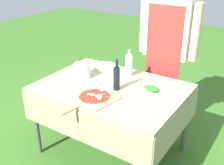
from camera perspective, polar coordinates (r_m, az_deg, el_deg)
ground_plane at (r=2.98m, az=-0.12°, el=-13.68°), size 12.00×12.00×0.00m
prep_table at (r=2.61m, az=-0.13°, el=-2.21°), size 1.33×0.97×0.74m
person_cook at (r=3.00m, az=11.23°, el=8.13°), size 0.64×0.22×1.72m
pizza_on_peel at (r=2.35m, az=-3.70°, el=-3.13°), size 0.37×0.54×0.05m
oil_bottle at (r=2.47m, az=0.93°, el=0.96°), size 0.06×0.06×0.29m
water_bottle at (r=2.77m, az=3.48°, el=3.83°), size 0.07×0.07×0.27m
herb_container at (r=2.51m, az=8.05°, el=-1.28°), size 0.19×0.14×0.04m
mixing_tub at (r=2.76m, az=-6.08°, el=2.47°), size 0.16×0.16×0.14m
plate_stack at (r=2.96m, az=-1.45°, el=3.16°), size 0.25×0.25×0.04m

